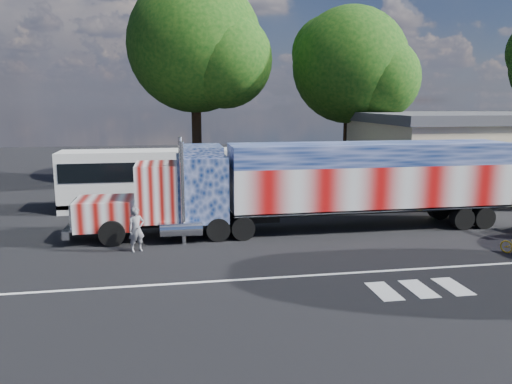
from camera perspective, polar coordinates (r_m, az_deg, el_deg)
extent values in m
plane|color=black|center=(20.26, 1.46, -6.82)|extent=(100.00, 100.00, 0.00)
cube|color=silver|center=(17.48, 3.42, -9.67)|extent=(30.00, 0.15, 0.01)
cube|color=silver|center=(16.75, 14.41, -10.91)|extent=(0.70, 1.60, 0.01)
cube|color=silver|center=(17.26, 18.11, -10.46)|extent=(0.70, 1.60, 0.01)
cube|color=silver|center=(17.84, 21.57, -10.00)|extent=(0.70, 1.60, 0.01)
cube|color=black|center=(22.61, -8.62, -3.28)|extent=(8.89, 0.99, 0.30)
cube|color=tan|center=(22.66, -16.67, -2.29)|extent=(2.57, 2.17, 1.28)
cube|color=silver|center=(22.87, -19.99, -2.38)|extent=(0.12, 1.88, 1.15)
cube|color=silver|center=(23.05, -20.38, -3.95)|extent=(0.30, 2.47, 0.36)
cube|color=tan|center=(22.33, -11.25, 0.09)|extent=(1.78, 2.47, 2.47)
cube|color=black|center=(22.29, -13.45, 1.14)|extent=(0.06, 2.07, 0.89)
cube|color=#465688|center=(22.34, -6.19, 0.49)|extent=(2.17, 2.47, 2.86)
cube|color=#465688|center=(22.12, -6.28, 4.66)|extent=(1.78, 2.37, 0.49)
cylinder|color=silver|center=(23.59, -8.56, 0.97)|extent=(0.20, 0.20, 4.35)
cylinder|color=silver|center=(21.02, -8.38, -0.18)|extent=(0.20, 0.20, 4.35)
cylinder|color=silver|center=(23.87, -8.69, -2.68)|extent=(1.78, 0.65, 0.65)
cylinder|color=silver|center=(21.37, -8.54, -4.22)|extent=(1.78, 0.65, 0.65)
cylinder|color=black|center=(21.73, -16.14, -4.55)|extent=(1.09, 0.35, 1.09)
cylinder|color=black|center=(23.82, -15.59, -3.21)|extent=(1.09, 0.35, 1.09)
cylinder|color=black|center=(21.73, -4.36, -4.24)|extent=(1.03, 0.54, 1.03)
cylinder|color=black|center=(23.74, -4.85, -2.98)|extent=(1.03, 0.54, 1.03)
cylinder|color=black|center=(21.86, -1.52, -4.13)|extent=(1.03, 0.54, 1.03)
cylinder|color=black|center=(23.85, -2.25, -2.89)|extent=(1.03, 0.54, 1.03)
cube|color=black|center=(24.38, 12.74, -1.82)|extent=(12.84, 1.09, 0.30)
cube|color=#D77979|center=(24.17, 12.85, 0.81)|extent=(13.24, 2.57, 1.98)
cube|color=#475995|center=(23.97, 12.99, 4.30)|extent=(13.24, 2.57, 0.99)
cube|color=silver|center=(24.35, 12.76, -1.48)|extent=(13.24, 2.57, 0.12)
cube|color=silver|center=(27.34, 25.85, 2.17)|extent=(0.04, 2.47, 2.86)
cylinder|color=black|center=(25.52, 22.46, -2.80)|extent=(1.03, 0.54, 1.03)
cylinder|color=black|center=(27.25, 20.15, -1.84)|extent=(1.03, 0.54, 1.03)
cylinder|color=black|center=(26.11, 24.48, -2.66)|extent=(1.03, 0.54, 1.03)
cylinder|color=black|center=(27.80, 22.09, -1.74)|extent=(1.03, 0.54, 1.03)
cube|color=white|center=(28.56, -10.46, 1.46)|extent=(11.23, 2.43, 3.28)
cube|color=black|center=(28.47, -10.50, 2.67)|extent=(10.86, 2.49, 1.03)
cube|color=black|center=(28.77, -10.38, -0.93)|extent=(11.23, 2.43, 0.23)
cube|color=black|center=(29.15, -21.58, 1.36)|extent=(0.06, 2.15, 1.31)
cylinder|color=black|center=(27.99, -19.06, -1.56)|extent=(0.94, 0.28, 0.94)
cylinder|color=black|center=(30.25, -18.37, -0.65)|extent=(0.94, 0.28, 0.94)
cylinder|color=black|center=(27.72, -4.59, -1.12)|extent=(0.94, 0.28, 0.94)
cylinder|color=black|center=(30.01, -5.01, -0.24)|extent=(0.94, 0.28, 0.94)
cylinder|color=black|center=(27.81, -2.86, -1.06)|extent=(0.94, 0.28, 0.94)
cylinder|color=black|center=(30.09, -3.41, -0.19)|extent=(0.94, 0.28, 0.94)
cube|color=#1E5926|center=(29.74, 22.39, 2.69)|extent=(1.60, 0.08, 1.20)
imported|color=slate|center=(20.63, -13.52, -4.19)|extent=(0.77, 0.65, 1.81)
cylinder|color=black|center=(37.01, -6.80, 7.19)|extent=(0.70, 0.70, 7.92)
sphere|color=#224C12|center=(37.16, -7.00, 16.37)|extent=(9.57, 9.57, 9.57)
sphere|color=#224C12|center=(35.78, -3.67, 14.84)|extent=(6.70, 6.70, 6.70)
sphere|color=#224C12|center=(38.66, -9.39, 17.77)|extent=(6.22, 6.22, 6.22)
cylinder|color=black|center=(37.82, 10.46, 6.32)|extent=(0.70, 0.70, 6.80)
sphere|color=#224C12|center=(37.81, 10.72, 14.04)|extent=(8.36, 8.36, 8.36)
sphere|color=#224C12|center=(37.22, 13.83, 12.49)|extent=(5.85, 5.85, 5.85)
sphere|color=#224C12|center=(38.66, 8.29, 15.48)|extent=(5.44, 5.44, 5.44)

